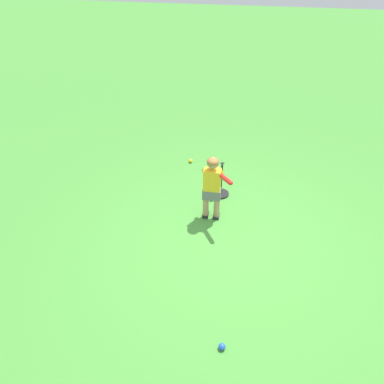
% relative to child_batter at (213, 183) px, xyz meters
% --- Properties ---
extents(ground_plane, '(40.00, 40.00, 0.00)m').
position_rel_child_batter_xyz_m(ground_plane, '(-0.53, -0.38, -0.65)').
color(ground_plane, '#479338').
extents(child_batter, '(0.54, 0.48, 1.08)m').
position_rel_child_batter_xyz_m(child_batter, '(0.00, 0.00, 0.00)').
color(child_batter, '#232328').
rests_on(child_batter, ground).
extents(play_ball_behind_batter, '(0.07, 0.07, 0.07)m').
position_rel_child_batter_xyz_m(play_ball_behind_batter, '(1.57, 0.63, -0.61)').
color(play_ball_behind_batter, yellow).
rests_on(play_ball_behind_batter, ground).
extents(play_ball_far_left, '(0.08, 0.08, 0.08)m').
position_rel_child_batter_xyz_m(play_ball_far_left, '(-2.18, -0.42, -0.61)').
color(play_ball_far_left, blue).
rests_on(play_ball_far_left, ground).
extents(batting_tee, '(0.28, 0.28, 0.62)m').
position_rel_child_batter_xyz_m(batting_tee, '(0.63, -0.07, -0.55)').
color(batting_tee, black).
rests_on(batting_tee, ground).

